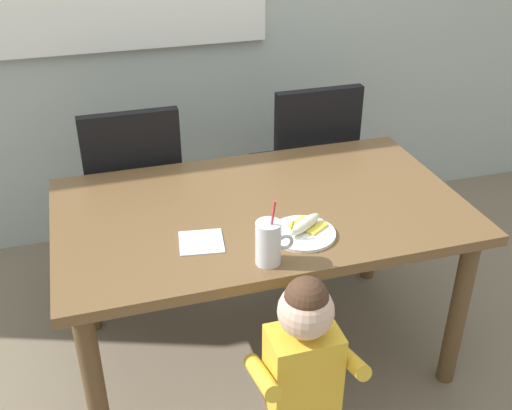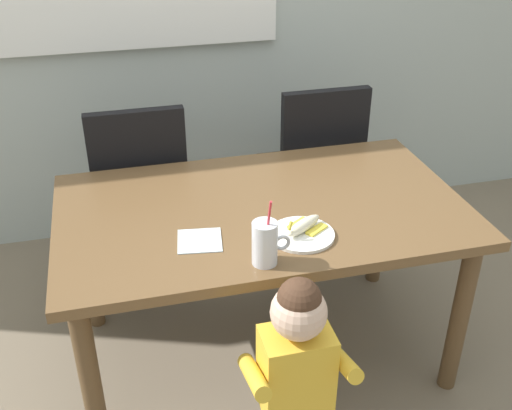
# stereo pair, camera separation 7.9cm
# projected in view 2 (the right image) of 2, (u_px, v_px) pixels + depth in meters

# --- Properties ---
(ground_plane) EXTENTS (24.00, 24.00, 0.00)m
(ground_plane) POSITION_uv_depth(u_px,v_px,m) (261.00, 351.00, 2.67)
(ground_plane) COLOR #7A6B56
(dining_table) EXTENTS (1.53, 0.90, 0.73)m
(dining_table) POSITION_uv_depth(u_px,v_px,m) (262.00, 226.00, 2.35)
(dining_table) COLOR brown
(dining_table) RESTS_ON ground
(dining_chair_left) EXTENTS (0.44, 0.44, 0.96)m
(dining_chair_left) POSITION_uv_depth(u_px,v_px,m) (140.00, 187.00, 2.84)
(dining_chair_left) COLOR black
(dining_chair_left) RESTS_ON ground
(dining_chair_right) EXTENTS (0.44, 0.44, 0.96)m
(dining_chair_right) POSITION_uv_depth(u_px,v_px,m) (315.00, 163.00, 3.06)
(dining_chair_right) COLOR black
(dining_chair_right) RESTS_ON ground
(toddler_standing) EXTENTS (0.33, 0.24, 0.84)m
(toddler_standing) POSITION_uv_depth(u_px,v_px,m) (297.00, 363.00, 1.88)
(toddler_standing) COLOR #3F4760
(toddler_standing) RESTS_ON ground
(milk_cup) EXTENTS (0.13, 0.08, 0.25)m
(milk_cup) POSITION_uv_depth(u_px,v_px,m) (265.00, 245.00, 1.95)
(milk_cup) COLOR silver
(milk_cup) RESTS_ON dining_table
(snack_plate) EXTENTS (0.23, 0.23, 0.01)m
(snack_plate) POSITION_uv_depth(u_px,v_px,m) (302.00, 235.00, 2.12)
(snack_plate) COLOR white
(snack_plate) RESTS_ON dining_table
(peeled_banana) EXTENTS (0.17, 0.15, 0.07)m
(peeled_banana) POSITION_uv_depth(u_px,v_px,m) (304.00, 226.00, 2.12)
(peeled_banana) COLOR #F4EAC6
(peeled_banana) RESTS_ON snack_plate
(paper_napkin) EXTENTS (0.17, 0.17, 0.00)m
(paper_napkin) POSITION_uv_depth(u_px,v_px,m) (200.00, 241.00, 2.09)
(paper_napkin) COLOR silver
(paper_napkin) RESTS_ON dining_table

